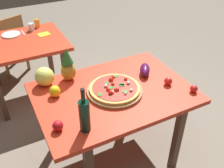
{
  "coord_description": "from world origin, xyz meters",
  "views": [
    {
      "loc": [
        -0.8,
        -1.54,
        2.04
      ],
      "look_at": [
        0.01,
        0.04,
        0.8
      ],
      "focal_mm": 40.95,
      "sensor_mm": 36.0,
      "label": 1
    }
  ],
  "objects": [
    {
      "name": "pizza",
      "position": [
        0.01,
        -0.01,
        0.79
      ],
      "size": [
        0.43,
        0.43,
        0.06
      ],
      "color": "#E0A854",
      "rests_on": "pizza_board"
    },
    {
      "name": "bell_pepper",
      "position": [
        -0.46,
        0.16,
        0.8
      ],
      "size": [
        0.09,
        0.09,
        0.1
      ],
      "primitive_type": "ellipsoid",
      "color": "yellow",
      "rests_on": "display_table"
    },
    {
      "name": "tomato_by_bottle",
      "position": [
        0.6,
        -0.31,
        0.78
      ],
      "size": [
        0.06,
        0.06,
        0.06
      ],
      "primitive_type": "sphere",
      "color": "red",
      "rests_on": "display_table"
    },
    {
      "name": "display_table",
      "position": [
        0.0,
        0.0,
        0.66
      ],
      "size": [
        1.31,
        0.93,
        0.75
      ],
      "color": "#523729",
      "rests_on": "ground_plane"
    },
    {
      "name": "melon",
      "position": [
        -0.48,
        0.36,
        0.83
      ],
      "size": [
        0.17,
        0.17,
        0.17
      ],
      "primitive_type": "sphere",
      "color": "#DEE15E",
      "rests_on": "display_table"
    },
    {
      "name": "knife_utensil",
      "position": [
        -0.44,
        1.58,
        0.75
      ],
      "size": [
        0.02,
        0.18,
        0.01
      ],
      "primitive_type": "cube",
      "rotation": [
        0.0,
        0.0,
        0.01
      ],
      "color": "silver",
      "rests_on": "background_table"
    },
    {
      "name": "background_table",
      "position": [
        -0.51,
        1.35,
        0.64
      ],
      "size": [
        0.98,
        0.85,
        0.75
      ],
      "color": "#523729",
      "rests_on": "ground_plane"
    },
    {
      "name": "wine_bottle",
      "position": [
        -0.38,
        -0.31,
        0.88
      ],
      "size": [
        0.08,
        0.08,
        0.35
      ],
      "color": "black",
      "rests_on": "display_table"
    },
    {
      "name": "dinner_plate",
      "position": [
        -0.58,
        1.58,
        0.76
      ],
      "size": [
        0.22,
        0.22,
        0.02
      ],
      "primitive_type": "cylinder",
      "color": "white",
      "rests_on": "background_table"
    },
    {
      "name": "tomato_beside_pepper",
      "position": [
        -0.55,
        -0.23,
        0.79
      ],
      "size": [
        0.08,
        0.08,
        0.08
      ],
      "primitive_type": "sphere",
      "color": "red",
      "rests_on": "display_table"
    },
    {
      "name": "pineapple_left",
      "position": [
        -0.27,
        0.34,
        0.89
      ],
      "size": [
        0.13,
        0.13,
        0.32
      ],
      "color": "#B28A2E",
      "rests_on": "display_table"
    },
    {
      "name": "drinking_glass_water",
      "position": [
        -0.33,
        1.61,
        0.79
      ],
      "size": [
        0.07,
        0.07,
        0.09
      ],
      "primitive_type": "cylinder",
      "color": "silver",
      "rests_on": "background_table"
    },
    {
      "name": "pizza_board",
      "position": [
        0.01,
        -0.01,
        0.76
      ],
      "size": [
        0.47,
        0.47,
        0.02
      ],
      "primitive_type": "cylinder",
      "color": "olive",
      "rests_on": "display_table"
    },
    {
      "name": "eggplant",
      "position": [
        0.38,
        0.11,
        0.79
      ],
      "size": [
        0.18,
        0.22,
        0.09
      ],
      "primitive_type": "ellipsoid",
      "rotation": [
        0.0,
        0.0,
        0.99
      ],
      "color": "#4C1144",
      "rests_on": "display_table"
    },
    {
      "name": "drinking_glass_juice",
      "position": [
        -0.23,
        1.68,
        0.8
      ],
      "size": [
        0.06,
        0.06,
        0.1
      ],
      "primitive_type": "cylinder",
      "color": "orange",
      "rests_on": "background_table"
    },
    {
      "name": "tomato_near_board",
      "position": [
        0.47,
        -0.13,
        0.78
      ],
      "size": [
        0.07,
        0.07,
        0.07
      ],
      "primitive_type": "sphere",
      "color": "red",
      "rests_on": "display_table"
    },
    {
      "name": "ground_plane",
      "position": [
        0.0,
        0.0,
        0.0
      ],
      "size": [
        10.0,
        10.0,
        0.0
      ],
      "primitive_type": "plane",
      "color": "gray"
    },
    {
      "name": "napkin_folded",
      "position": [
        -0.22,
        1.41,
        0.75
      ],
      "size": [
        0.15,
        0.14,
        0.01
      ],
      "primitive_type": "cube",
      "rotation": [
        0.0,
        0.0,
        0.13
      ],
      "color": "yellow",
      "rests_on": "background_table"
    },
    {
      "name": "dining_chair",
      "position": [
        -0.6,
        2.0,
        0.48
      ],
      "size": [
        0.52,
        0.52,
        0.85
      ],
      "rotation": [
        0.0,
        0.0,
        3.53
      ],
      "color": "olive",
      "rests_on": "ground_plane"
    }
  ]
}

